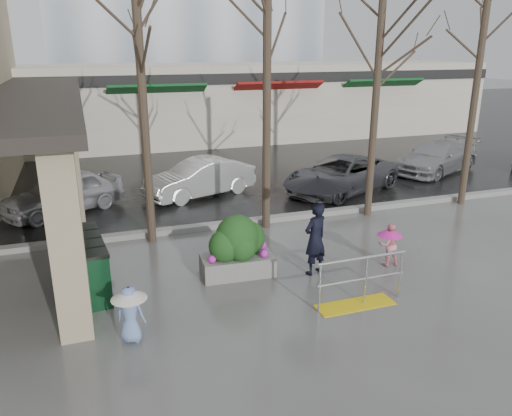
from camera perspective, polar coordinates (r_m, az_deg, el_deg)
ground at (r=10.70m, az=1.86°, el=-9.20°), size 120.00×120.00×0.00m
street_asphalt at (r=31.44m, az=-12.89°, el=8.59°), size 120.00×36.00×0.01m
curb at (r=14.16m, az=-3.97°, el=-1.92°), size 120.00×0.30×0.15m
canopy_slab at (r=16.96m, az=-24.34°, el=12.17°), size 2.80×18.00×0.25m
pillar_front at (r=8.94m, az=-20.84°, el=-3.78°), size 0.55×0.55×3.50m
pillar_back at (r=15.19m, az=-20.59°, el=4.92°), size 0.55×0.55×3.50m
storefront_row at (r=27.53m, az=-7.91°, el=11.82°), size 34.00×6.74×4.00m
handrail at (r=10.12m, az=11.68°, el=-8.90°), size 1.90×0.50×1.03m
tree_west at (r=12.55m, az=-13.29°, el=18.44°), size 3.20×3.20×6.80m
tree_midwest at (r=13.31m, az=1.30°, el=19.47°), size 3.20×3.20×7.00m
tree_mideast at (r=14.79m, az=13.93°, el=17.38°), size 3.20×3.20×6.50m
tree_east at (r=16.94m, az=24.59°, el=18.14°), size 3.20×3.20×7.20m
woman at (r=10.91m, az=6.91°, el=-0.37°), size 1.47×1.47×2.28m
child_pink at (r=11.98m, az=14.98°, el=-3.69°), size 0.60×0.60×1.02m
child_blue at (r=8.94m, az=-14.21°, el=-11.06°), size 0.62×0.62×1.04m
planter at (r=11.08m, az=-2.13°, el=-4.41°), size 1.65×0.96×1.40m
news_boxes at (r=10.98m, az=-18.13°, el=-6.10°), size 0.64×2.08×1.14m
car_a at (r=16.34m, az=-21.22°, el=1.64°), size 3.95×3.14×1.26m
car_b at (r=17.07m, az=-6.43°, el=3.43°), size 4.05×2.50×1.26m
car_c at (r=17.70m, az=9.70°, el=3.81°), size 4.99×3.72×1.26m
car_d at (r=21.58m, az=19.99°, el=5.52°), size 4.69×3.33×1.26m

